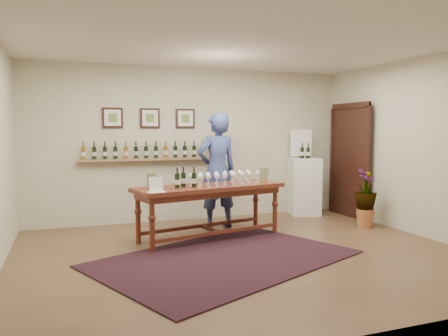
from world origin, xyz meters
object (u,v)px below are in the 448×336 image
object	(u,v)px
tasting_table	(210,193)
display_pedestal	(304,186)
potted_plant	(366,198)
person	(217,171)

from	to	relation	value
tasting_table	display_pedestal	xyz separation A→B (m)	(2.35, 1.20, -0.14)
tasting_table	potted_plant	xyz separation A→B (m)	(2.74, -0.18, -0.19)
tasting_table	person	world-z (taller)	person
display_pedestal	person	bearing A→B (deg)	-165.28
display_pedestal	person	size ratio (longest dim) A/B	0.57
tasting_table	display_pedestal	bearing A→B (deg)	15.13
display_pedestal	person	world-z (taller)	person
display_pedestal	tasting_table	bearing A→B (deg)	-152.87
display_pedestal	person	xyz separation A→B (m)	(-2.00, -0.52, 0.42)
potted_plant	person	size ratio (longest dim) A/B	0.44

